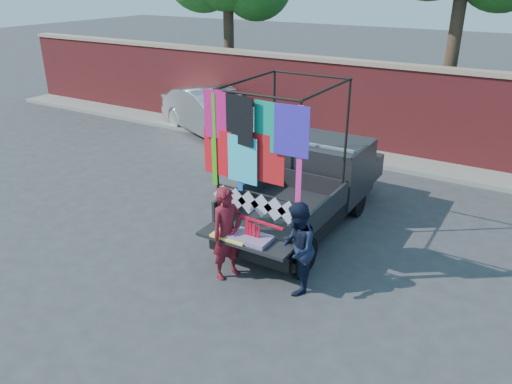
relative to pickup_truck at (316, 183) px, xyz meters
The scene contains 8 objects.
ground 2.27m from the pickup_truck, 83.62° to the right, with size 90.00×90.00×0.00m, color #38383A.
brick_wall 4.92m from the pickup_truck, 87.24° to the left, with size 30.00×0.45×2.61m.
curb 4.26m from the pickup_truck, 86.77° to the left, with size 30.00×1.20×0.12m, color gray.
pickup_truck is the anchor object (origin of this frame).
sedan 6.62m from the pickup_truck, 144.53° to the left, with size 1.59×4.56×1.50m, color silver.
woman 2.87m from the pickup_truck, 96.33° to the right, with size 0.60×0.39×1.65m, color maroon.
man 2.78m from the pickup_truck, 71.45° to the right, with size 0.76×0.59×1.57m, color #131B31.
streamer_bundle 2.76m from the pickup_truck, 86.04° to the right, with size 0.85×0.10×0.59m.
Camera 1 is at (3.70, -6.83, 4.82)m, focal length 35.00 mm.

